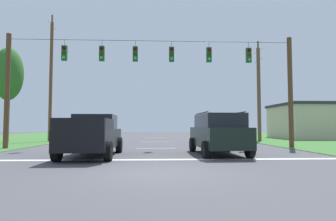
% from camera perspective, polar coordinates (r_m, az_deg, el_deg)
% --- Properties ---
extents(ground_plane, '(120.00, 120.00, 0.00)m').
position_cam_1_polar(ground_plane, '(8.76, -2.30, -12.36)').
color(ground_plane, '#47474C').
extents(stop_bar_stripe, '(15.68, 0.45, 0.01)m').
position_cam_1_polar(stop_bar_stripe, '(11.81, -2.38, -9.96)').
color(stop_bar_stripe, white).
rests_on(stop_bar_stripe, ground).
extents(lane_dash_0, '(2.50, 0.15, 0.01)m').
position_cam_1_polar(lane_dash_0, '(17.78, -2.47, -7.69)').
color(lane_dash_0, white).
rests_on(lane_dash_0, ground).
extents(lane_dash_1, '(2.50, 0.15, 0.01)m').
position_cam_1_polar(lane_dash_1, '(25.25, -2.51, -6.36)').
color(lane_dash_1, white).
rests_on(lane_dash_1, ground).
extents(lane_dash_2, '(2.50, 0.15, 0.01)m').
position_cam_1_polar(lane_dash_2, '(33.61, -2.54, -5.58)').
color(lane_dash_2, white).
rests_on(lane_dash_2, ground).
extents(overhead_signal_span, '(18.38, 0.31, 7.23)m').
position_cam_1_polar(overhead_signal_span, '(18.03, -3.07, 5.97)').
color(overhead_signal_span, brown).
rests_on(overhead_signal_span, ground).
extents(pickup_truck, '(2.33, 5.42, 1.95)m').
position_cam_1_polar(pickup_truck, '(13.51, -15.00, -4.91)').
color(pickup_truck, black).
rests_on(pickup_truck, ground).
extents(suv_black, '(2.38, 4.88, 2.05)m').
position_cam_1_polar(suv_black, '(13.99, 10.16, -4.52)').
color(suv_black, black).
rests_on(suv_black, ground).
extents(distant_car_crossing_white, '(4.36, 2.14, 1.52)m').
position_cam_1_polar(distant_car_crossing_white, '(34.32, -14.95, -4.11)').
color(distant_car_crossing_white, silver).
rests_on(distant_car_crossing_white, ground).
extents(utility_pole_mid_right, '(0.33, 1.81, 9.40)m').
position_cam_1_polar(utility_pole_mid_right, '(27.49, 18.01, 3.61)').
color(utility_pole_mid_right, brown).
rests_on(utility_pole_mid_right, ground).
extents(utility_pole_near_left, '(0.29, 1.84, 11.69)m').
position_cam_1_polar(utility_pole_near_left, '(27.85, -22.75, 5.89)').
color(utility_pole_near_left, brown).
rests_on(utility_pole_near_left, ground).
extents(tree_roadside_right, '(2.43, 2.43, 8.17)m').
position_cam_1_polar(tree_roadside_right, '(27.83, -29.76, 6.32)').
color(tree_roadside_right, brown).
rests_on(tree_roadside_right, ground).
extents(roadside_store, '(11.17, 8.56, 5.93)m').
position_cam_1_polar(roadside_store, '(36.50, 29.58, -1.88)').
color(roadside_store, beige).
rests_on(roadside_store, ground).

